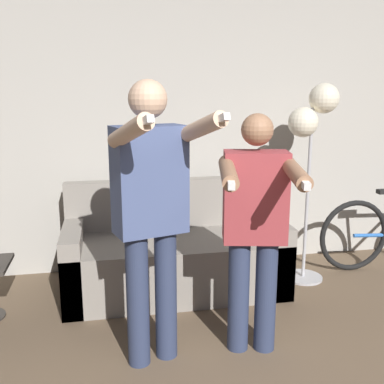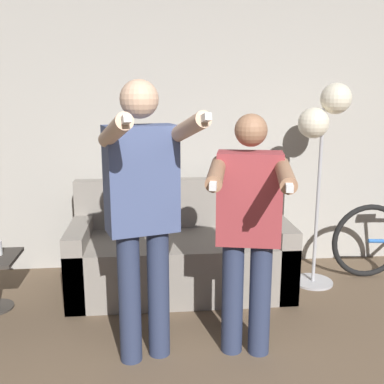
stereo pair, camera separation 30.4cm
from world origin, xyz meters
name	(u,v)px [view 1 (the left image)]	position (x,y,z in m)	size (l,w,h in m)	color
wall_back	(192,133)	(0.00, 3.09, 1.30)	(10.00, 0.05, 2.60)	#B7B2A8
couch	(175,256)	(-0.26, 2.50, 0.30)	(1.85, 0.83, 0.92)	gray
person_left	(151,206)	(-0.56, 1.45, 1.03)	(0.61, 0.75, 1.76)	#2D3856
person_right	(255,222)	(0.09, 1.45, 0.89)	(0.56, 0.74, 1.57)	#2D3856
cat	(140,171)	(-0.52, 2.80, 1.00)	(0.41, 0.13, 0.18)	#B7AD9E
floor_lamp	(313,126)	(0.94, 2.48, 1.41)	(0.44, 0.35, 1.76)	#B2B2B7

